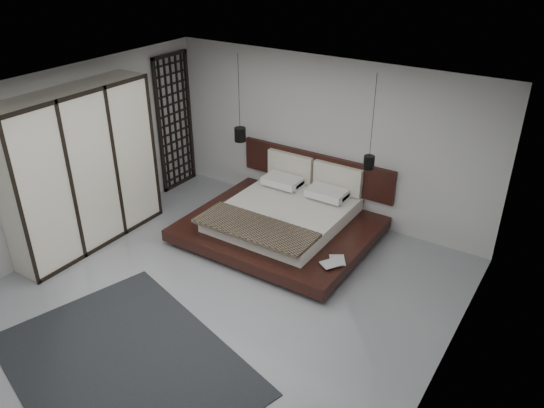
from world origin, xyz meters
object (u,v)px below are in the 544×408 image
Objects in this scene: lattice_screen at (175,122)px; pendant_right at (369,162)px; rug at (125,365)px; pendant_left at (240,134)px; bed at (284,219)px; wardrobe at (81,170)px.

pendant_right is (4.02, -0.07, 0.14)m from lattice_screen.
rug is at bearing -55.87° from lattice_screen.
pendant_left reaches higher than lattice_screen.
bed is 1.74m from pendant_right.
wardrobe is 0.83× the size of rug.
pendant_right is 0.57× the size of wardrobe.
pendant_right is at bearing 73.51° from rug.
pendant_right is at bearing -0.00° from pendant_left.
pendant_left reaches higher than rug.
pendant_right reaches higher than lattice_screen.
lattice_screen is at bearing 179.07° from pendant_right.
pendant_right is 4.45m from wardrobe.
lattice_screen reaches higher than wardrobe.
pendant_right is 4.49m from rug.
wardrobe is (-3.77, -2.36, -0.17)m from pendant_right.
bed reaches higher than rug.
wardrobe is at bearing -84.07° from lattice_screen.
bed is 3.61m from rug.
lattice_screen is 1.00× the size of wardrobe.
rug is at bearing -106.49° from pendant_right.
lattice_screen is at bearing 95.93° from wardrobe.
rug is at bearing -73.32° from pendant_left.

